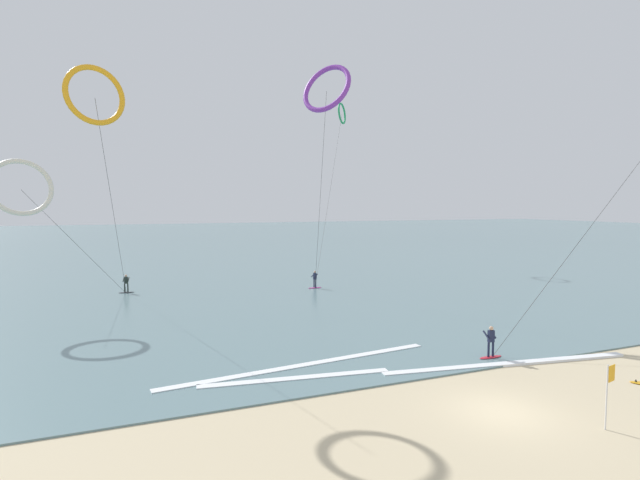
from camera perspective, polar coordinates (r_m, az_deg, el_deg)
name	(u,v)px	position (r m, az deg, el deg)	size (l,w,h in m)	color
ground_plane	(502,412)	(21.82, 20.36, -18.24)	(400.00, 400.00, 0.00)	beige
sea_water	(185,239)	(120.10, -15.40, 0.08)	(400.00, 200.00, 0.08)	slate
surfer_magenta	(315,281)	(48.03, -0.60, -4.72)	(1.40, 0.64, 1.70)	#CC288E
surfer_charcoal	(126,285)	(48.88, -21.58, -4.86)	(1.40, 0.62, 1.70)	black
surfer_crimson	(491,344)	(28.16, 19.21, -11.32)	(1.40, 0.58, 1.70)	red
kite_amber	(95,96)	(31.99, -24.67, 14.99)	(3.50, 18.01, 16.23)	orange
kite_ivory	(21,187)	(41.76, -31.40, 5.26)	(9.26, 8.61, 11.62)	silver
kite_emerald	(342,114)	(73.33, 2.55, 14.42)	(13.95, 22.88, 22.95)	#199351
kite_violet	(327,89)	(42.18, 0.77, 17.17)	(4.33, 8.79, 19.89)	purple
beach_flag	(609,386)	(21.41, 30.53, -14.38)	(0.47, 0.14, 2.43)	silver
wave_crest_near	(509,364)	(27.71, 21.09, -13.27)	(13.73, 0.50, 0.12)	white
wave_crest_mid	(296,379)	(23.92, -2.77, -15.80)	(9.09, 0.50, 0.12)	white
wave_crest_far	(303,366)	(25.68, -1.94, -14.39)	(14.85, 0.50, 0.12)	white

